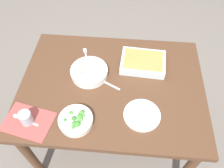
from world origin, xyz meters
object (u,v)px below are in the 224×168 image
object	(u,v)px
drink_cup	(26,118)
fork_on_table	(86,56)
baking_dish	(143,62)
side_plate	(142,115)
spoon_by_stew	(105,82)
stew_bowl	(89,72)
broccoli_bowl	(76,120)
spoon_by_broccoli	(73,117)
spoon_spare	(22,119)

from	to	relation	value
drink_cup	fork_on_table	size ratio (longest dim) A/B	0.49
baking_dish	side_plate	size ratio (longest dim) A/B	1.42
drink_cup	spoon_by_stew	distance (m)	0.53
drink_cup	spoon_by_stew	world-z (taller)	drink_cup
stew_bowl	broccoli_bowl	size ratio (longest dim) A/B	1.26
fork_on_table	broccoli_bowl	bearing A→B (deg)	93.28
stew_bowl	spoon_by_stew	bearing A→B (deg)	152.95
side_plate	spoon_by_broccoli	bearing A→B (deg)	6.51
drink_cup	spoon_by_broccoli	bearing A→B (deg)	-168.33
spoon_by_stew	fork_on_table	world-z (taller)	spoon_by_stew
baking_dish	spoon_spare	distance (m)	0.85
spoon_by_broccoli	fork_on_table	size ratio (longest dim) A/B	0.89
spoon_by_broccoli	fork_on_table	bearing A→B (deg)	-89.36
broccoli_bowl	spoon_spare	world-z (taller)	broccoli_bowl
broccoli_bowl	side_plate	distance (m)	0.39
side_plate	fork_on_table	distance (m)	0.61
side_plate	fork_on_table	world-z (taller)	side_plate
baking_dish	side_plate	bearing A→B (deg)	89.85
stew_bowl	side_plate	size ratio (longest dim) A/B	1.14
broccoli_bowl	fork_on_table	bearing A→B (deg)	-86.72
stew_bowl	side_plate	distance (m)	0.45
baking_dish	fork_on_table	distance (m)	0.41
broccoli_bowl	spoon_by_broccoli	size ratio (longest dim) A/B	1.27
spoon_spare	broccoli_bowl	bearing A→B (deg)	-179.41
broccoli_bowl	side_plate	bearing A→B (deg)	-167.73
stew_bowl	baking_dish	xyz separation A→B (m)	(-0.36, -0.12, 0.00)
spoon_by_broccoli	spoon_spare	xyz separation A→B (m)	(0.30, 0.04, 0.00)
drink_cup	broccoli_bowl	bearing A→B (deg)	-176.54
broccoli_bowl	drink_cup	bearing A→B (deg)	3.46
baking_dish	spoon_by_broccoli	distance (m)	0.60
drink_cup	spoon_by_broccoli	xyz separation A→B (m)	(-0.26, -0.05, -0.03)
spoon_spare	fork_on_table	world-z (taller)	spoon_spare
drink_cup	spoon_by_broccoli	distance (m)	0.26
spoon_spare	spoon_by_broccoli	bearing A→B (deg)	-172.47
side_plate	spoon_by_broccoli	world-z (taller)	side_plate
baking_dish	spoon_by_broccoli	size ratio (longest dim) A/B	2.00
drink_cup	fork_on_table	bearing A→B (deg)	-114.24
drink_cup	fork_on_table	xyz separation A→B (m)	(-0.25, -0.56, -0.04)
fork_on_table	spoon_by_broccoli	bearing A→B (deg)	90.64
broccoli_bowl	spoon_by_broccoli	world-z (taller)	broccoli_bowl
broccoli_bowl	baking_dish	size ratio (longest dim) A/B	0.64
broccoli_bowl	spoon_by_broccoli	xyz separation A→B (m)	(0.03, -0.04, -0.03)
drink_cup	spoon_by_stew	bearing A→B (deg)	-141.97
stew_bowl	spoon_by_broccoli	distance (m)	0.33
broccoli_bowl	baking_dish	bearing A→B (deg)	-128.00
stew_bowl	baking_dish	size ratio (longest dim) A/B	0.80
spoon_by_broccoli	spoon_by_stew	bearing A→B (deg)	-120.29
spoon_spare	fork_on_table	bearing A→B (deg)	-118.23
stew_bowl	side_plate	bearing A→B (deg)	141.36
spoon_by_stew	spoon_by_broccoli	bearing A→B (deg)	59.71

